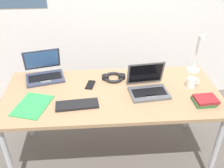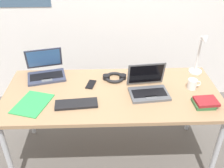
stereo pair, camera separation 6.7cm
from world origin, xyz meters
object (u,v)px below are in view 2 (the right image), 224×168
external_keyboard (76,104)px  coffee_mug (192,84)px  book_stack (205,103)px  desk_lamp (200,55)px  laptop_mid_desk (148,88)px  computer_mouse (152,76)px  cell_phone (91,84)px  laptop_front_right (46,71)px  paper_folder_front_right (32,104)px  headphones (115,77)px

external_keyboard → coffee_mug: coffee_mug is taller
coffee_mug → book_stack: bearing=-83.2°
desk_lamp → laptop_mid_desk: desk_lamp is taller
desk_lamp → external_keyboard: (-1.08, -0.45, -0.19)m
computer_mouse → cell_phone: 0.57m
laptop_front_right → computer_mouse: bearing=-3.9°
desk_lamp → laptop_front_right: 1.41m
desk_lamp → coffee_mug: (-0.12, -0.24, -0.15)m
laptop_front_right → cell_phone: 0.46m
laptop_mid_desk → cell_phone: laptop_mid_desk is taller
paper_folder_front_right → coffee_mug: (1.31, 0.18, 0.04)m
headphones → paper_folder_front_right: headphones is taller
headphones → laptop_mid_desk: bearing=-40.2°
book_stack → coffee_mug: 0.24m
laptop_mid_desk → computer_mouse: laptop_mid_desk is taller
computer_mouse → laptop_front_right: bearing=152.4°
headphones → paper_folder_front_right: bearing=-151.4°
external_keyboard → laptop_mid_desk: bearing=10.0°
external_keyboard → cell_phone: size_ratio=2.43×
book_stack → computer_mouse: bearing=127.7°
computer_mouse → coffee_mug: size_ratio=0.85×
desk_lamp → cell_phone: desk_lamp is taller
cell_phone → coffee_mug: size_ratio=1.20×
cell_phone → coffee_mug: 0.87m
desk_lamp → computer_mouse: desk_lamp is taller
desk_lamp → computer_mouse: 0.47m
computer_mouse → desk_lamp: bearing=-17.9°
laptop_mid_desk → external_keyboard: laptop_mid_desk is taller
laptop_mid_desk → book_stack: bearing=-25.0°
laptop_mid_desk → cell_phone: (-0.48, 0.13, -0.04)m
headphones → book_stack: bearing=-31.6°
desk_lamp → cell_phone: size_ratio=2.94×
headphones → laptop_front_right: bearing=172.4°
book_stack → cell_phone: bearing=160.0°
laptop_front_right → book_stack: 1.41m
laptop_front_right → paper_folder_front_right: size_ratio=1.27×
computer_mouse → headphones: (-0.34, -0.02, -0.00)m
external_keyboard → computer_mouse: bearing=26.4°
external_keyboard → coffee_mug: (0.97, 0.20, 0.03)m
paper_folder_front_right → book_stack: bearing=-2.6°
external_keyboard → computer_mouse: size_ratio=3.44×
laptop_mid_desk → computer_mouse: (0.07, 0.25, -0.03)m
laptop_mid_desk → book_stack: (0.41, -0.19, -0.02)m
computer_mouse → paper_folder_front_right: 1.07m
cell_phone → headphones: headphones is taller
laptop_mid_desk → coffee_mug: size_ratio=3.02×
laptop_front_right → paper_folder_front_right: laptop_front_right is taller
laptop_front_right → coffee_mug: laptop_front_right is taller
external_keyboard → cell_phone: (0.10, 0.29, -0.01)m
external_keyboard → headphones: size_ratio=1.54×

